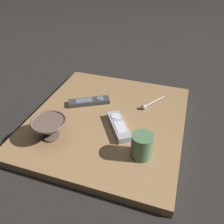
# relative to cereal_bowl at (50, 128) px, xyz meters

# --- Properties ---
(ground_plane) EXTENTS (6.00, 6.00, 0.00)m
(ground_plane) POSITION_rel_cereal_bowl_xyz_m (-0.16, -0.18, -0.08)
(ground_plane) COLOR black
(table) EXTENTS (0.61, 0.67, 0.03)m
(table) POSITION_rel_cereal_bowl_xyz_m (-0.16, -0.18, -0.06)
(table) COLOR #936D47
(table) RESTS_ON ground
(cereal_bowl) EXTENTS (0.13, 0.13, 0.08)m
(cereal_bowl) POSITION_rel_cereal_bowl_xyz_m (0.00, 0.00, 0.00)
(cereal_bowl) COLOR brown
(cereal_bowl) RESTS_ON table
(coffee_mug) EXTENTS (0.07, 0.07, 0.09)m
(coffee_mug) POSITION_rel_cereal_bowl_xyz_m (-0.33, -0.02, -0.00)
(coffee_mug) COLOR #4C724C
(coffee_mug) RESTS_ON table
(teaspoon) EXTENTS (0.08, 0.12, 0.02)m
(teaspoon) POSITION_rel_cereal_bowl_xyz_m (-0.30, -0.30, -0.03)
(teaspoon) COLOR #A3A5B2
(teaspoon) RESTS_ON table
(tv_remote_near) EXTENTS (0.18, 0.13, 0.02)m
(tv_remote_near) POSITION_rel_cereal_bowl_xyz_m (-0.05, -0.25, -0.03)
(tv_remote_near) COLOR #38383D
(tv_remote_near) RESTS_ON table
(tv_remote_far) EXTENTS (0.14, 0.17, 0.03)m
(tv_remote_far) POSITION_rel_cereal_bowl_xyz_m (-0.22, -0.12, -0.03)
(tv_remote_far) COLOR #9E9EA3
(tv_remote_far) RESTS_ON table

